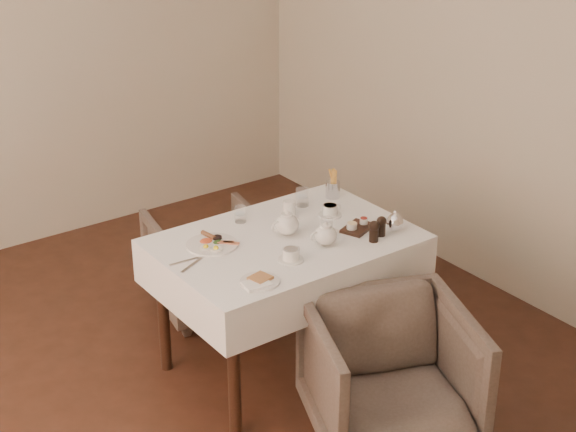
# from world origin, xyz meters

# --- Properties ---
(table) EXTENTS (1.28, 0.88, 0.75)m
(table) POSITION_xyz_m (0.68, 0.25, 0.64)
(table) COLOR black
(table) RESTS_ON ground
(armchair_near) EXTENTS (0.95, 0.96, 0.67)m
(armchair_near) POSITION_xyz_m (0.72, -0.53, 0.34)
(armchair_near) COLOR #4C4037
(armchair_near) RESTS_ON ground
(armchair_far) EXTENTS (0.74, 0.76, 0.59)m
(armchair_far) POSITION_xyz_m (0.68, 1.02, 0.30)
(armchair_far) COLOR #4C4037
(armchair_far) RESTS_ON ground
(breakfast_plate) EXTENTS (0.26, 0.26, 0.03)m
(breakfast_plate) POSITION_xyz_m (0.34, 0.40, 0.76)
(breakfast_plate) COLOR white
(breakfast_plate) RESTS_ON table
(side_plate) EXTENTS (0.19, 0.18, 0.02)m
(side_plate) POSITION_xyz_m (0.31, -0.06, 0.76)
(side_plate) COLOR white
(side_plate) RESTS_ON table
(teapot_centre) EXTENTS (0.17, 0.13, 0.14)m
(teapot_centre) POSITION_xyz_m (0.71, 0.27, 0.82)
(teapot_centre) COLOR white
(teapot_centre) RESTS_ON table
(teapot_front) EXTENTS (0.17, 0.14, 0.13)m
(teapot_front) POSITION_xyz_m (0.79, 0.07, 0.82)
(teapot_front) COLOR white
(teapot_front) RESTS_ON table
(creamer) EXTENTS (0.09, 0.09, 0.08)m
(creamer) POSITION_xyz_m (0.86, 0.46, 0.80)
(creamer) COLOR white
(creamer) RESTS_ON table
(teacup_near) EXTENTS (0.13, 0.13, 0.06)m
(teacup_near) POSITION_xyz_m (0.56, 0.03, 0.78)
(teacup_near) COLOR white
(teacup_near) RESTS_ON table
(teacup_far) EXTENTS (0.13, 0.13, 0.06)m
(teacup_far) POSITION_xyz_m (1.03, 0.33, 0.78)
(teacup_far) COLOR white
(teacup_far) RESTS_ON table
(glass_left) EXTENTS (0.07, 0.07, 0.09)m
(glass_left) POSITION_xyz_m (0.61, 0.54, 0.80)
(glass_left) COLOR silver
(glass_left) RESTS_ON table
(glass_mid) EXTENTS (0.07, 0.07, 0.09)m
(glass_mid) POSITION_xyz_m (0.88, 0.16, 0.80)
(glass_mid) COLOR silver
(glass_mid) RESTS_ON table
(glass_right) EXTENTS (0.07, 0.07, 0.10)m
(glass_right) POSITION_xyz_m (1.00, 0.52, 0.80)
(glass_right) COLOR silver
(glass_right) RESTS_ON table
(condiment_board) EXTENTS (0.21, 0.18, 0.05)m
(condiment_board) POSITION_xyz_m (1.04, 0.11, 0.77)
(condiment_board) COLOR black
(condiment_board) RESTS_ON table
(pepper_mill_left) EXTENTS (0.06, 0.06, 0.11)m
(pepper_mill_left) POSITION_xyz_m (1.02, -0.04, 0.81)
(pepper_mill_left) COLOR black
(pepper_mill_left) RESTS_ON table
(pepper_mill_right) EXTENTS (0.06, 0.06, 0.11)m
(pepper_mill_right) POSITION_xyz_m (1.09, -0.02, 0.81)
(pepper_mill_right) COLOR black
(pepper_mill_right) RESTS_ON table
(silver_pot) EXTENTS (0.11, 0.09, 0.12)m
(silver_pot) POSITION_xyz_m (1.18, -0.02, 0.81)
(silver_pot) COLOR white
(silver_pot) RESTS_ON table
(fries_cup) EXTENTS (0.08, 0.08, 0.17)m
(fries_cup) POSITION_xyz_m (1.20, 0.51, 0.83)
(fries_cup) COLOR silver
(fries_cup) RESTS_ON table
(cutlery_fork) EXTENTS (0.21, 0.03, 0.00)m
(cutlery_fork) POSITION_xyz_m (0.16, 0.32, 0.76)
(cutlery_fork) COLOR silver
(cutlery_fork) RESTS_ON table
(cutlery_knife) EXTENTS (0.19, 0.10, 0.00)m
(cutlery_knife) POSITION_xyz_m (0.16, 0.28, 0.76)
(cutlery_knife) COLOR silver
(cutlery_knife) RESTS_ON table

